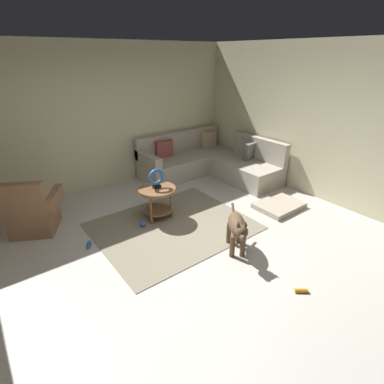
{
  "coord_description": "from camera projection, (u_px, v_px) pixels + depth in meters",
  "views": [
    {
      "loc": [
        -2.02,
        -2.63,
        2.47
      ],
      "look_at": [
        0.45,
        0.6,
        0.55
      ],
      "focal_mm": 27.59,
      "sensor_mm": 36.0,
      "label": 1
    }
  ],
  "objects": [
    {
      "name": "ground_plane",
      "position": [
        193.0,
        254.0,
        4.08
      ],
      "size": [
        6.0,
        6.0,
        0.1
      ],
      "primitive_type": "cube",
      "color": "beige"
    },
    {
      "name": "torus_sculpture",
      "position": [
        156.0,
        178.0,
        4.58
      ],
      "size": [
        0.28,
        0.08,
        0.33
      ],
      "color": "black",
      "rests_on": "side_table"
    },
    {
      "name": "dog_toy_bone",
      "position": [
        89.0,
        244.0,
        4.15
      ],
      "size": [
        0.15,
        0.18,
        0.06
      ],
      "primitive_type": "ellipsoid",
      "rotation": [
        0.0,
        0.0,
        1.02
      ],
      "color": "blue",
      "rests_on": "ground_plane"
    },
    {
      "name": "armchair",
      "position": [
        32.0,
        213.0,
        4.38
      ],
      "size": [
        0.99,
        0.91,
        0.88
      ],
      "rotation": [
        0.0,
        0.0,
        -0.5
      ],
      "color": "#936B4C",
      "rests_on": "ground_plane"
    },
    {
      "name": "dog_toy_ball",
      "position": [
        143.0,
        224.0,
        4.62
      ],
      "size": [
        0.1,
        0.1,
        0.1
      ],
      "primitive_type": "sphere",
      "color": "blue",
      "rests_on": "ground_plane"
    },
    {
      "name": "area_rug",
      "position": [
        173.0,
        226.0,
        4.64
      ],
      "size": [
        2.3,
        1.9,
        0.01
      ],
      "primitive_type": "cube",
      "color": "gray",
      "rests_on": "ground_plane"
    },
    {
      "name": "wall_back",
      "position": [
        98.0,
        118.0,
        5.59
      ],
      "size": [
        6.0,
        0.12,
        2.7
      ],
      "primitive_type": "cube",
      "color": "beige",
      "rests_on": "ground_plane"
    },
    {
      "name": "wall_right",
      "position": [
        327.0,
        125.0,
        5.1
      ],
      "size": [
        0.12,
        6.0,
        2.7
      ],
      "primitive_type": "cube",
      "color": "beige",
      "rests_on": "ground_plane"
    },
    {
      "name": "dog_bed_mat",
      "position": [
        279.0,
        205.0,
        5.18
      ],
      "size": [
        0.8,
        0.6,
        0.09
      ],
      "primitive_type": "cube",
      "color": "#B2A38E",
      "rests_on": "ground_plane"
    },
    {
      "name": "dog",
      "position": [
        237.0,
        228.0,
        3.91
      ],
      "size": [
        0.53,
        0.72,
        0.63
      ],
      "rotation": [
        0.0,
        0.0,
        2.52
      ],
      "color": "brown",
      "rests_on": "ground_plane"
    },
    {
      "name": "sectional_couch",
      "position": [
        209.0,
        163.0,
        6.48
      ],
      "size": [
        2.2,
        2.25,
        0.88
      ],
      "color": "#B2A899",
      "rests_on": "ground_plane"
    },
    {
      "name": "side_table",
      "position": [
        157.0,
        195.0,
        4.71
      ],
      "size": [
        0.6,
        0.6,
        0.54
      ],
      "color": "brown",
      "rests_on": "ground_plane"
    },
    {
      "name": "dog_toy_rope",
      "position": [
        301.0,
        290.0,
        3.35
      ],
      "size": [
        0.14,
        0.13,
        0.05
      ],
      "primitive_type": "cylinder",
      "rotation": [
        0.0,
        1.57,
        2.46
      ],
      "color": "orange",
      "rests_on": "ground_plane"
    }
  ]
}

